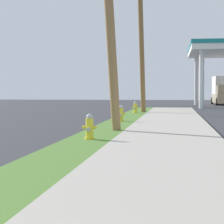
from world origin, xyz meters
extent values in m
cylinder|color=yellow|center=(0.74, 12.85, 0.15)|extent=(0.29, 0.29, 0.06)
cylinder|color=yellow|center=(0.74, 12.85, 0.42)|extent=(0.22, 0.22, 0.60)
sphere|color=#B2B2B7|center=(0.74, 12.85, 0.76)|extent=(0.19, 0.19, 0.19)
cylinder|color=#B2B2B7|center=(0.74, 12.85, 0.84)|extent=(0.06, 0.06, 0.05)
cylinder|color=yellow|center=(0.58, 12.85, 0.47)|extent=(0.10, 0.09, 0.09)
cylinder|color=yellow|center=(0.90, 12.85, 0.47)|extent=(0.10, 0.09, 0.09)
cylinder|color=#B2B2B7|center=(0.74, 12.68, 0.42)|extent=(0.11, 0.12, 0.11)
cylinder|color=yellow|center=(0.73, 21.22, 0.15)|extent=(0.29, 0.29, 0.06)
cylinder|color=yellow|center=(0.73, 21.22, 0.42)|extent=(0.22, 0.22, 0.60)
sphere|color=#B2B2B7|center=(0.73, 21.22, 0.76)|extent=(0.19, 0.19, 0.19)
cylinder|color=#B2B2B7|center=(0.73, 21.22, 0.84)|extent=(0.06, 0.06, 0.05)
cylinder|color=yellow|center=(0.57, 21.22, 0.47)|extent=(0.10, 0.09, 0.09)
cylinder|color=yellow|center=(0.89, 21.22, 0.47)|extent=(0.10, 0.09, 0.09)
cylinder|color=#B2B2B7|center=(0.73, 21.05, 0.42)|extent=(0.11, 0.12, 0.11)
cylinder|color=yellow|center=(0.70, 29.77, 0.15)|extent=(0.29, 0.29, 0.06)
cylinder|color=yellow|center=(0.70, 29.77, 0.42)|extent=(0.22, 0.22, 0.60)
sphere|color=#B2B2B7|center=(0.70, 29.77, 0.76)|extent=(0.19, 0.19, 0.19)
cylinder|color=#B2B2B7|center=(0.70, 29.77, 0.84)|extent=(0.06, 0.06, 0.05)
cylinder|color=yellow|center=(0.54, 29.77, 0.47)|extent=(0.10, 0.09, 0.09)
cylinder|color=yellow|center=(0.86, 29.77, 0.47)|extent=(0.10, 0.09, 0.09)
cylinder|color=#B2B2B7|center=(0.70, 29.60, 0.42)|extent=(0.11, 0.12, 0.11)
cylinder|color=olive|center=(1.00, 30.73, 5.10)|extent=(0.67, 1.23, 9.95)
cylinder|color=silver|center=(5.48, 41.49, 2.52)|extent=(0.44, 0.44, 5.04)
cylinder|color=silver|center=(5.48, 51.39, 2.52)|extent=(0.44, 0.44, 5.04)
cube|color=tan|center=(8.46, 52.94, 0.71)|extent=(2.15, 6.44, 1.00)
cube|color=white|center=(8.44, 53.71, 2.16)|extent=(2.05, 4.01, 1.90)
cylinder|color=black|center=(7.57, 50.27, 0.38)|extent=(0.24, 0.76, 0.76)
cylinder|color=black|center=(7.45, 55.57, 0.38)|extent=(0.24, 0.76, 0.76)
camera|label=1|loc=(3.17, -0.85, 1.52)|focal=77.56mm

